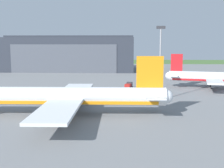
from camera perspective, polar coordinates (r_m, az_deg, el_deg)
The scene contains 7 objects.
ground_plane at distance 68.77m, azimuth -11.98°, elevation -5.76°, with size 440.00×440.00×0.00m, color slate.
grass_field_strip at distance 255.35m, azimuth -1.25°, elevation 4.37°, with size 440.00×56.00×0.08m, color #486D36.
maintenance_hangar at distance 176.46m, azimuth -8.28°, elevation 5.81°, with size 75.13×33.88×20.32m.
airliner_far_left at distance 110.51m, azimuth 19.37°, elevation 1.19°, with size 34.56×31.75×12.12m.
airliner_near_left at distance 67.02m, azimuth -9.16°, elevation -2.46°, with size 49.00×43.65×13.24m.
baggage_tug at distance 104.54m, azimuth 3.24°, elevation -0.28°, with size 3.11×4.04×2.23m.
apron_light_mast at distance 82.92m, azimuth 9.32°, elevation 5.03°, with size 2.40×0.50×20.70m.
Camera 1 is at (17.17, -64.60, 16.14)m, focal length 47.26 mm.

